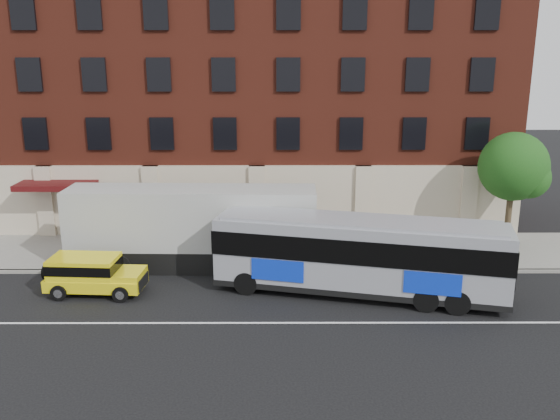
{
  "coord_description": "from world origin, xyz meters",
  "views": [
    {
      "loc": [
        1.21,
        -20.91,
        10.37
      ],
      "look_at": [
        1.29,
        5.5,
        3.28
      ],
      "focal_mm": 38.01,
      "sensor_mm": 36.0,
      "label": 1
    }
  ],
  "objects_px": {
    "street_tree": "(514,169)",
    "yellow_suv": "(91,273)",
    "city_bus": "(359,253)",
    "sign_pole": "(76,243)",
    "shipping_container": "(192,229)"
  },
  "relations": [
    {
      "from": "city_bus",
      "to": "street_tree",
      "type": "bearing_deg",
      "value": 34.67
    },
    {
      "from": "street_tree",
      "to": "yellow_suv",
      "type": "bearing_deg",
      "value": -163.77
    },
    {
      "from": "shipping_container",
      "to": "sign_pole",
      "type": "bearing_deg",
      "value": -173.22
    },
    {
      "from": "street_tree",
      "to": "yellow_suv",
      "type": "distance_m",
      "value": 21.69
    },
    {
      "from": "street_tree",
      "to": "city_bus",
      "type": "bearing_deg",
      "value": -145.33
    },
    {
      "from": "street_tree",
      "to": "yellow_suv",
      "type": "xyz_separation_m",
      "value": [
        -20.56,
        -5.99,
        -3.43
      ]
    },
    {
      "from": "city_bus",
      "to": "shipping_container",
      "type": "height_order",
      "value": "shipping_container"
    },
    {
      "from": "street_tree",
      "to": "yellow_suv",
      "type": "height_order",
      "value": "street_tree"
    },
    {
      "from": "street_tree",
      "to": "city_bus",
      "type": "distance_m",
      "value": 11.01
    },
    {
      "from": "sign_pole",
      "to": "city_bus",
      "type": "xyz_separation_m",
      "value": [
        13.22,
        -2.76,
        0.45
      ]
    },
    {
      "from": "street_tree",
      "to": "sign_pole",
      "type": "bearing_deg",
      "value": -171.39
    },
    {
      "from": "street_tree",
      "to": "city_bus",
      "type": "relative_size",
      "value": 0.48
    },
    {
      "from": "sign_pole",
      "to": "shipping_container",
      "type": "distance_m",
      "value": 5.56
    },
    {
      "from": "street_tree",
      "to": "shipping_container",
      "type": "xyz_separation_m",
      "value": [
        -16.55,
        -2.68,
        -2.43
      ]
    },
    {
      "from": "sign_pole",
      "to": "yellow_suv",
      "type": "bearing_deg",
      "value": -60.84
    }
  ]
}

